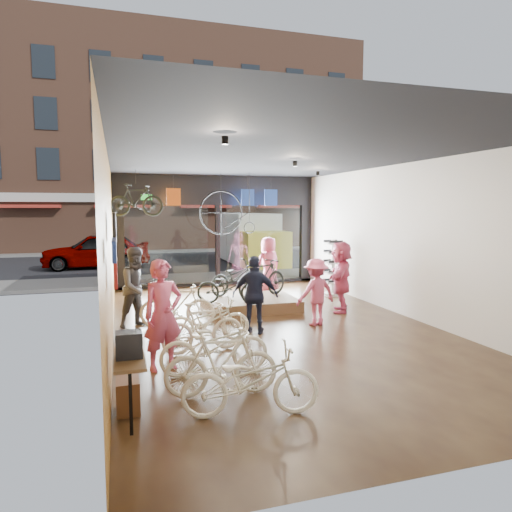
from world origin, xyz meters
name	(u,v)px	position (x,y,z in m)	size (l,w,h in m)	color
ground_plane	(273,327)	(0.00, 0.00, -0.02)	(7.00, 12.00, 0.04)	black
ceiling	(274,157)	(0.00, 0.00, 3.82)	(7.00, 12.00, 0.04)	black
wall_left	(109,247)	(-3.52, 0.00, 1.90)	(0.04, 12.00, 3.80)	#B37530
wall_right	(408,240)	(3.52, 0.00, 1.90)	(0.04, 12.00, 3.80)	beige
wall_back	(473,289)	(0.00, -6.02, 1.90)	(7.00, 0.04, 3.80)	beige
storefront	(217,231)	(0.00, 6.00, 1.90)	(7.00, 0.26, 3.80)	black
exit_sign	(146,197)	(-2.40, 5.88, 3.05)	(0.35, 0.06, 0.18)	#198C26
street_road	(183,258)	(0.00, 15.00, -0.01)	(30.00, 18.00, 0.02)	black
sidewalk_near	(211,278)	(0.00, 7.20, 0.06)	(30.00, 2.40, 0.12)	slate
sidewalk_far	(174,250)	(0.00, 19.00, 0.06)	(30.00, 2.00, 0.12)	slate
opposite_building	(167,143)	(0.00, 21.50, 7.00)	(26.00, 5.00, 14.00)	brown
street_car	(96,251)	(-4.28, 12.00, 0.79)	(1.87, 4.66, 1.59)	gray
box_truck	(253,239)	(2.81, 11.00, 1.22)	(2.06, 6.17, 2.43)	silver
floor_bike_0	(251,381)	(-1.76, -4.18, 0.47)	(0.63, 1.80, 0.95)	silver
floor_bike_1	(221,363)	(-1.98, -3.45, 0.49)	(0.46, 1.64, 0.98)	silver
floor_bike_2	(214,346)	(-1.90, -2.56, 0.47)	(0.62, 1.77, 0.93)	silver
floor_bike_3	(203,327)	(-1.87, -1.39, 0.48)	(0.45, 1.59, 0.95)	silver
floor_bike_4	(208,320)	(-1.67, -0.80, 0.45)	(0.60, 1.71, 0.90)	silver
floor_bike_5	(177,305)	(-2.11, 0.53, 0.51)	(0.48, 1.69, 1.02)	silver
display_platform	(250,303)	(-0.01, 1.89, 0.15)	(2.40, 1.80, 0.30)	#50341D
display_bike_left	(230,287)	(-0.70, 1.29, 0.74)	(0.58, 1.67, 0.88)	black
display_bike_mid	(262,278)	(0.35, 1.90, 0.82)	(0.49, 1.74, 1.05)	black
display_bike_right	(236,277)	(-0.22, 2.57, 0.77)	(0.63, 1.81, 0.95)	black
customer_0	(163,315)	(-2.67, -2.09, 0.93)	(0.68, 0.44, 1.85)	#CC4C72
customer_1	(138,287)	(-2.95, 0.88, 0.91)	(0.89, 0.69, 1.82)	#3F3F44
customer_2	(255,295)	(-0.57, -0.44, 0.84)	(0.99, 0.41, 1.68)	#161C33
customer_3	(316,292)	(0.98, -0.17, 0.77)	(1.00, 0.57, 1.55)	#CC4C72
customer_4	(269,265)	(1.26, 4.13, 0.89)	(0.87, 0.57, 1.78)	#CC4C72
customer_5	(341,277)	(2.18, 0.94, 0.92)	(1.71, 0.54, 1.84)	#CC4C72
sunglasses_rack	(333,268)	(2.95, 2.95, 0.87)	(0.51, 0.42, 1.74)	white
wall_merch	(118,315)	(-3.38, -3.50, 1.30)	(0.40, 2.40, 2.60)	navy
penny_farthing	(230,214)	(0.10, 4.49, 2.50)	(1.75, 0.06, 1.40)	black
hung_bike	(136,200)	(-2.79, 4.20, 2.93)	(0.45, 1.58, 0.95)	black
jersey_left	(174,197)	(-1.59, 5.20, 3.05)	(0.45, 0.03, 0.55)	#CC5919
jersey_mid	(248,197)	(0.88, 5.20, 3.05)	(0.45, 0.03, 0.55)	#1E3F99
jersey_right	(271,198)	(1.70, 5.20, 3.05)	(0.45, 0.03, 0.55)	#1E3F99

